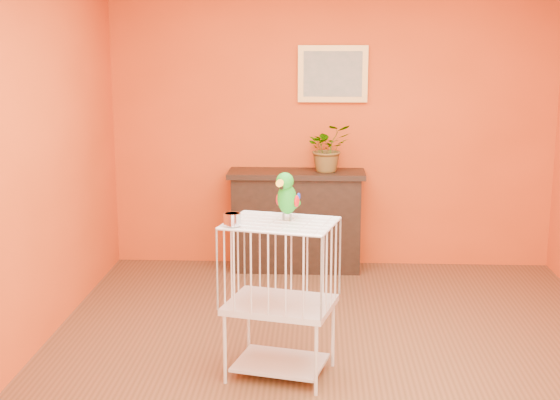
{
  "coord_description": "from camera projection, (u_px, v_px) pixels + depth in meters",
  "views": [
    {
      "loc": [
        -0.13,
        -4.79,
        2.07
      ],
      "look_at": [
        -0.35,
        -0.2,
        1.11
      ],
      "focal_mm": 50.0,
      "sensor_mm": 36.0,
      "label": 1
    }
  ],
  "objects": [
    {
      "name": "framed_picture",
      "position": [
        333.0,
        74.0,
        6.91
      ],
      "size": [
        0.62,
        0.04,
        0.5
      ],
      "color": "#C28D45",
      "rests_on": "room_shell"
    },
    {
      "name": "potted_plant",
      "position": [
        328.0,
        152.0,
        6.91
      ],
      "size": [
        0.48,
        0.51,
        0.33
      ],
      "primitive_type": "imported",
      "rotation": [
        0.0,
        0.0,
        0.28
      ],
      "color": "#26722D",
      "rests_on": "console_cabinet"
    },
    {
      "name": "feed_cup",
      "position": [
        232.0,
        219.0,
        4.58
      ],
      "size": [
        0.1,
        0.1,
        0.07
      ],
      "primitive_type": "cylinder",
      "color": "silver",
      "rests_on": "birdcage"
    },
    {
      "name": "console_cabinet",
      "position": [
        296.0,
        220.0,
        7.01
      ],
      "size": [
        1.21,
        0.44,
        0.9
      ],
      "color": "black",
      "rests_on": "ground"
    },
    {
      "name": "birdcage",
      "position": [
        280.0,
        297.0,
        4.77
      ],
      "size": [
        0.73,
        0.63,
        0.98
      ],
      "rotation": [
        0.0,
        0.0,
        -0.24
      ],
      "color": "beige",
      "rests_on": "ground"
    },
    {
      "name": "parrot",
      "position": [
        287.0,
        196.0,
        4.7
      ],
      "size": [
        0.17,
        0.27,
        0.3
      ],
      "rotation": [
        0.0,
        0.0,
        -0.38
      ],
      "color": "#59544C",
      "rests_on": "birdcage"
    },
    {
      "name": "ground",
      "position": [
        335.0,
        359.0,
        5.1
      ],
      "size": [
        4.5,
        4.5,
        0.0
      ],
      "primitive_type": "plane",
      "color": "brown",
      "rests_on": "ground"
    },
    {
      "name": "room_shell",
      "position": [
        339.0,
        118.0,
        4.78
      ],
      "size": [
        4.5,
        4.5,
        4.5
      ],
      "color": "#DC4914",
      "rests_on": "ground"
    }
  ]
}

